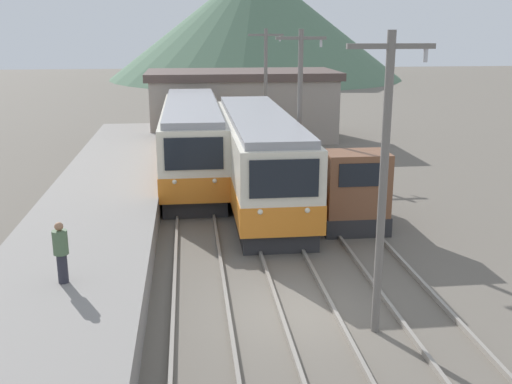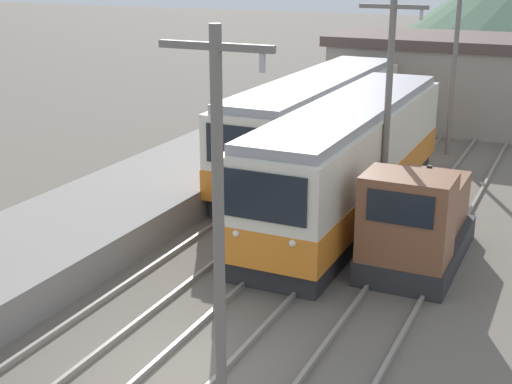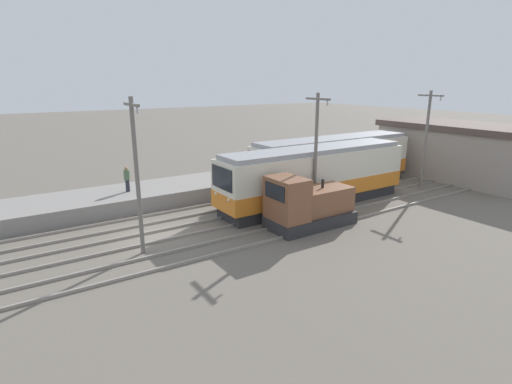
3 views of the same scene
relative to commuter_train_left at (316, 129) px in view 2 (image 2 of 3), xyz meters
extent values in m
plane|color=#665E54|center=(2.60, -15.04, -1.77)|extent=(200.00, 200.00, 0.00)
cube|color=gray|center=(-0.72, -15.04, -1.70)|extent=(0.10, 60.00, 0.14)
cube|color=gray|center=(0.72, -15.04, -1.70)|extent=(0.10, 60.00, 0.14)
cube|color=gray|center=(2.08, -15.04, -1.70)|extent=(0.10, 60.00, 0.14)
cube|color=gray|center=(3.52, -15.04, -1.70)|extent=(0.10, 60.00, 0.14)
cube|color=#28282B|center=(0.00, 0.01, -1.42)|extent=(2.58, 13.28, 0.70)
cube|color=silver|center=(0.00, 0.01, 0.35)|extent=(2.80, 13.83, 2.83)
cube|color=orange|center=(0.00, 0.01, -0.56)|extent=(2.84, 13.87, 1.02)
cube|color=black|center=(0.00, -6.94, 0.92)|extent=(2.24, 0.06, 1.25)
sphere|color=silver|center=(-0.77, -6.95, -0.16)|extent=(0.18, 0.18, 0.18)
sphere|color=silver|center=(0.77, -6.95, -0.16)|extent=(0.18, 0.18, 0.18)
cube|color=#939399|center=(0.00, 0.01, 1.91)|extent=(2.46, 13.28, 0.28)
cube|color=#28282B|center=(2.80, -4.29, -1.42)|extent=(2.58, 13.13, 0.70)
cube|color=silver|center=(2.80, -4.29, 0.35)|extent=(2.80, 13.67, 2.83)
cube|color=orange|center=(2.80, -4.29, -0.56)|extent=(2.84, 13.71, 1.02)
cube|color=black|center=(2.80, -11.15, 0.91)|extent=(2.24, 0.06, 1.24)
sphere|color=silver|center=(2.03, -11.16, -0.16)|extent=(0.18, 0.18, 0.18)
sphere|color=silver|center=(3.57, -11.16, -0.16)|extent=(0.18, 0.18, 0.18)
cube|color=#939399|center=(2.80, -4.29, 1.90)|extent=(2.46, 13.13, 0.28)
cube|color=#28282B|center=(5.80, -7.14, -1.42)|extent=(2.40, 5.02, 0.70)
cube|color=brown|center=(5.80, -8.85, 0.08)|extent=(2.28, 1.61, 2.30)
cube|color=black|center=(5.80, -9.67, 0.59)|extent=(1.68, 0.04, 0.83)
cube|color=brown|center=(5.80, -6.34, -0.37)|extent=(1.92, 3.31, 1.40)
cylinder|color=black|center=(5.80, -6.34, 0.58)|extent=(0.16, 0.16, 0.50)
cylinder|color=slate|center=(4.30, -16.28, 1.87)|extent=(0.20, 0.20, 7.27)
cube|color=slate|center=(4.30, -16.28, 5.15)|extent=(2.00, 0.12, 0.12)
cylinder|color=#B2B2B7|center=(5.10, -16.28, 4.95)|extent=(0.10, 0.10, 0.30)
cylinder|color=slate|center=(4.30, -5.62, 1.87)|extent=(0.20, 0.20, 7.27)
cube|color=slate|center=(4.30, -5.62, 5.15)|extent=(2.00, 0.12, 0.12)
cylinder|color=#B2B2B7|center=(5.10, -5.62, 4.95)|extent=(0.10, 0.10, 0.30)
cylinder|color=slate|center=(4.30, 5.03, 1.87)|extent=(0.20, 0.20, 7.27)
cube|color=gray|center=(3.47, 10.96, 0.26)|extent=(12.00, 6.00, 4.05)
cube|color=#51423D|center=(3.47, 10.96, 2.53)|extent=(12.60, 6.30, 0.50)
camera|label=1|loc=(-0.18, -29.35, 5.54)|focal=42.00mm
camera|label=2|loc=(9.62, -26.11, 6.44)|focal=50.00mm
camera|label=3|loc=(21.95, -21.37, 6.12)|focal=28.00mm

